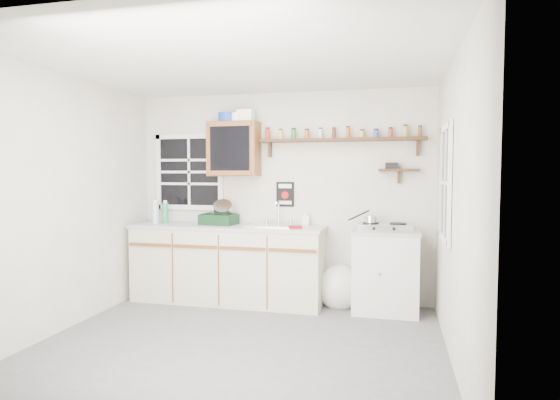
{
  "coord_description": "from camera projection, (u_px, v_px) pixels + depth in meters",
  "views": [
    {
      "loc": [
        1.33,
        -3.91,
        1.55
      ],
      "look_at": [
        0.24,
        0.55,
        1.27
      ],
      "focal_mm": 30.0,
      "sensor_mm": 36.0,
      "label": 1
    }
  ],
  "objects": [
    {
      "name": "upper_cabinet_clutter",
      "position": [
        235.0,
        117.0,
        5.6
      ],
      "size": [
        0.43,
        0.24,
        0.14
      ],
      "color": "#18369C",
      "rests_on": "upper_cabinet"
    },
    {
      "name": "window_right",
      "position": [
        446.0,
        183.0,
        4.23
      ],
      "size": [
        0.03,
        0.78,
        1.08
      ],
      "color": "black",
      "rests_on": "wall_back"
    },
    {
      "name": "secondary_shelf",
      "position": [
        397.0,
        170.0,
        5.26
      ],
      "size": [
        0.45,
        0.16,
        0.24
      ],
      "color": "black",
      "rests_on": "wall_back"
    },
    {
      "name": "sink",
      "position": [
        271.0,
        225.0,
        5.42
      ],
      "size": [
        0.52,
        0.44,
        0.29
      ],
      "color": "silver",
      "rests_on": "main_cabinet"
    },
    {
      "name": "hotplate",
      "position": [
        384.0,
        227.0,
        5.12
      ],
      "size": [
        0.61,
        0.35,
        0.08
      ],
      "rotation": [
        0.0,
        0.0,
        0.07
      ],
      "color": "silver",
      "rests_on": "right_cabinet"
    },
    {
      "name": "water_bottles",
      "position": [
        160.0,
        213.0,
        5.71
      ],
      "size": [
        0.19,
        0.11,
        0.29
      ],
      "color": "#AFC3CD",
      "rests_on": "main_cabinet"
    },
    {
      "name": "soap_bottle",
      "position": [
        305.0,
        218.0,
        5.52
      ],
      "size": [
        0.1,
        0.1,
        0.17
      ],
      "primitive_type": "imported",
      "rotation": [
        0.0,
        0.0,
        0.23
      ],
      "color": "silver",
      "rests_on": "main_cabinet"
    },
    {
      "name": "window_back",
      "position": [
        189.0,
        172.0,
        5.93
      ],
      "size": [
        0.93,
        0.03,
        0.98
      ],
      "color": "black",
      "rests_on": "wall_back"
    },
    {
      "name": "warning_sign",
      "position": [
        285.0,
        194.0,
        5.65
      ],
      "size": [
        0.22,
        0.02,
        0.3
      ],
      "color": "black",
      "rests_on": "wall_back"
    },
    {
      "name": "right_cabinet",
      "position": [
        385.0,
        271.0,
        5.16
      ],
      "size": [
        0.73,
        0.57,
        0.91
      ],
      "color": "silver",
      "rests_on": "floor"
    },
    {
      "name": "trash_bag",
      "position": [
        339.0,
        287.0,
        5.37
      ],
      "size": [
        0.46,
        0.42,
        0.53
      ],
      "color": "silver",
      "rests_on": "floor"
    },
    {
      "name": "saucepan",
      "position": [
        370.0,
        219.0,
        5.15
      ],
      "size": [
        0.33,
        0.21,
        0.15
      ],
      "rotation": [
        0.0,
        0.0,
        -0.49
      ],
      "color": "silver",
      "rests_on": "hotplate"
    },
    {
      "name": "room",
      "position": [
        239.0,
        206.0,
        4.13
      ],
      "size": [
        3.64,
        3.24,
        2.54
      ],
      "color": "#525255",
      "rests_on": "ground"
    },
    {
      "name": "main_cabinet",
      "position": [
        228.0,
        263.0,
        5.57
      ],
      "size": [
        2.31,
        0.63,
        0.92
      ],
      "color": "#B9B399",
      "rests_on": "floor"
    },
    {
      "name": "spice_shelf",
      "position": [
        340.0,
        139.0,
        5.38
      ],
      "size": [
        1.91,
        0.18,
        0.35
      ],
      "color": "black",
      "rests_on": "wall_back"
    },
    {
      "name": "dish_rack",
      "position": [
        220.0,
        216.0,
        5.61
      ],
      "size": [
        0.44,
        0.35,
        0.31
      ],
      "rotation": [
        0.0,
        0.0,
        -0.1
      ],
      "color": "black",
      "rests_on": "main_cabinet"
    },
    {
      "name": "rag",
      "position": [
        294.0,
        227.0,
        5.24
      ],
      "size": [
        0.2,
        0.19,
        0.02
      ],
      "primitive_type": "cube",
      "rotation": [
        0.0,
        0.0,
        0.39
      ],
      "color": "maroon",
      "rests_on": "main_cabinet"
    },
    {
      "name": "upper_cabinet",
      "position": [
        234.0,
        149.0,
        5.62
      ],
      "size": [
        0.6,
        0.32,
        0.65
      ],
      "color": "#5B2F16",
      "rests_on": "wall_back"
    }
  ]
}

